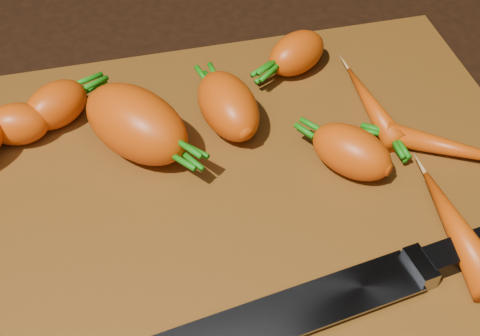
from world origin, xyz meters
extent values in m
cube|color=black|center=(0.00, 0.00, -0.01)|extent=(2.00, 2.00, 0.01)
cube|color=brown|center=(0.00, 0.00, 0.01)|extent=(0.50, 0.40, 0.01)
ellipsoid|color=#EE540F|center=(-0.17, 0.10, 0.03)|extent=(0.06, 0.04, 0.04)
ellipsoid|color=#EE540F|center=(-0.07, 0.07, 0.04)|extent=(0.11, 0.12, 0.06)
ellipsoid|color=#EE540F|center=(0.01, 0.08, 0.04)|extent=(0.06, 0.09, 0.05)
ellipsoid|color=#EE540F|center=(0.09, 0.14, 0.03)|extent=(0.07, 0.07, 0.04)
ellipsoid|color=#EE540F|center=(-0.14, 0.12, 0.03)|extent=(0.07, 0.07, 0.04)
ellipsoid|color=#EE540F|center=(0.09, 0.00, 0.03)|extent=(0.08, 0.08, 0.04)
ellipsoid|color=#EE540F|center=(0.13, 0.07, 0.02)|extent=(0.03, 0.11, 0.02)
ellipsoid|color=#EE540F|center=(0.18, -0.01, 0.02)|extent=(0.11, 0.08, 0.02)
ellipsoid|color=#EE540F|center=(0.14, -0.08, 0.03)|extent=(0.03, 0.11, 0.03)
cube|color=gray|center=(0.01, -0.12, 0.02)|extent=(0.02, 0.03, 0.01)
cube|color=black|center=(0.07, -0.11, 0.02)|extent=(0.12, 0.04, 0.02)
cylinder|color=#B2B2B7|center=(0.05, -0.12, 0.03)|extent=(0.01, 0.01, 0.00)
camera|label=1|loc=(-0.09, -0.35, 0.42)|focal=50.00mm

